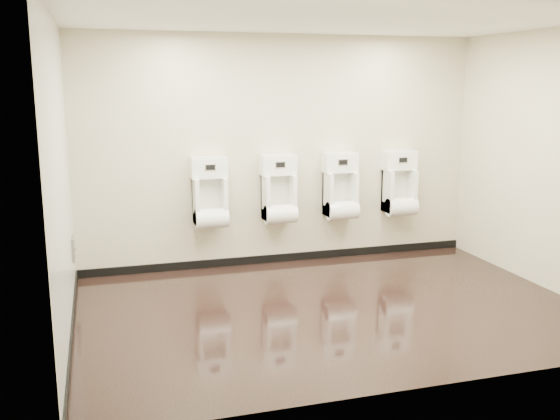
# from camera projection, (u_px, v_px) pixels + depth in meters

# --- Properties ---
(ground) EXTENTS (5.00, 3.50, 0.00)m
(ground) POSITION_uv_depth(u_px,v_px,m) (332.00, 308.00, 6.28)
(ground) COLOR black
(ground) RESTS_ON ground
(ceiling) EXTENTS (5.00, 3.50, 0.00)m
(ceiling) POSITION_uv_depth(u_px,v_px,m) (337.00, 19.00, 5.71)
(ceiling) COLOR white
(back_wall) EXTENTS (5.00, 0.02, 2.80)m
(back_wall) POSITION_uv_depth(u_px,v_px,m) (282.00, 151.00, 7.64)
(back_wall) COLOR beige
(back_wall) RESTS_ON ground
(front_wall) EXTENTS (5.00, 0.02, 2.80)m
(front_wall) POSITION_uv_depth(u_px,v_px,m) (425.00, 204.00, 4.35)
(front_wall) COLOR beige
(front_wall) RESTS_ON ground
(left_wall) EXTENTS (0.02, 3.50, 2.80)m
(left_wall) POSITION_uv_depth(u_px,v_px,m) (60.00, 182.00, 5.30)
(left_wall) COLOR beige
(left_wall) RESTS_ON ground
(right_wall) EXTENTS (0.02, 3.50, 2.80)m
(right_wall) POSITION_uv_depth(u_px,v_px,m) (552.00, 161.00, 6.69)
(right_wall) COLOR beige
(right_wall) RESTS_ON ground
(tile_overlay_left) EXTENTS (0.01, 3.50, 2.80)m
(tile_overlay_left) POSITION_uv_depth(u_px,v_px,m) (60.00, 182.00, 5.30)
(tile_overlay_left) COLOR white
(tile_overlay_left) RESTS_ON ground
(skirting_back) EXTENTS (5.00, 0.02, 0.10)m
(skirting_back) POSITION_uv_depth(u_px,v_px,m) (282.00, 258.00, 7.90)
(skirting_back) COLOR black
(skirting_back) RESTS_ON ground
(skirting_left) EXTENTS (0.02, 3.50, 0.10)m
(skirting_left) POSITION_uv_depth(u_px,v_px,m) (72.00, 331.00, 5.58)
(skirting_left) COLOR black
(skirting_left) RESTS_ON ground
(access_panel) EXTENTS (0.04, 0.25, 0.25)m
(access_panel) POSITION_uv_depth(u_px,v_px,m) (73.00, 249.00, 6.62)
(access_panel) COLOR #9E9EA3
(access_panel) RESTS_ON left_wall
(urinal_0) EXTENTS (0.44, 0.33, 0.82)m
(urinal_0) POSITION_uv_depth(u_px,v_px,m) (210.00, 198.00, 7.35)
(urinal_0) COLOR white
(urinal_0) RESTS_ON back_wall
(urinal_1) EXTENTS (0.44, 0.33, 0.82)m
(urinal_1) POSITION_uv_depth(u_px,v_px,m) (279.00, 194.00, 7.58)
(urinal_1) COLOR white
(urinal_1) RESTS_ON back_wall
(urinal_2) EXTENTS (0.44, 0.33, 0.82)m
(urinal_2) POSITION_uv_depth(u_px,v_px,m) (341.00, 191.00, 7.80)
(urinal_2) COLOR white
(urinal_2) RESTS_ON back_wall
(urinal_3) EXTENTS (0.44, 0.33, 0.82)m
(urinal_3) POSITION_uv_depth(u_px,v_px,m) (400.00, 188.00, 8.03)
(urinal_3) COLOR white
(urinal_3) RESTS_ON back_wall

